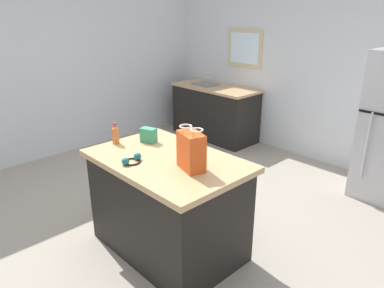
% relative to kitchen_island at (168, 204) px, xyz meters
% --- Properties ---
extents(ground, '(6.57, 6.57, 0.00)m').
position_rel_kitchen_island_xyz_m(ground, '(-0.29, 0.31, -0.46)').
color(ground, '#9E9384').
extents(back_wall, '(5.47, 0.13, 2.68)m').
position_rel_kitchen_island_xyz_m(back_wall, '(-0.30, 3.00, 0.88)').
color(back_wall, silver).
rests_on(back_wall, ground).
extents(left_wall, '(0.10, 5.37, 2.68)m').
position_rel_kitchen_island_xyz_m(left_wall, '(-3.02, 0.31, 0.88)').
color(left_wall, silver).
rests_on(left_wall, ground).
extents(kitchen_island, '(1.38, 0.91, 0.92)m').
position_rel_kitchen_island_xyz_m(kitchen_island, '(0.00, 0.00, 0.00)').
color(kitchen_island, black).
rests_on(kitchen_island, ground).
extents(sink_counter, '(1.52, 0.67, 1.08)m').
position_rel_kitchen_island_xyz_m(sink_counter, '(-1.86, 2.60, -0.01)').
color(sink_counter, black).
rests_on(sink_counter, ground).
extents(shopping_bag, '(0.28, 0.21, 0.35)m').
position_rel_kitchen_island_xyz_m(shopping_bag, '(0.31, -0.00, 0.61)').
color(shopping_bag, '#DB511E').
rests_on(shopping_bag, kitchen_island).
extents(small_box, '(0.17, 0.13, 0.14)m').
position_rel_kitchen_island_xyz_m(small_box, '(-0.42, 0.13, 0.52)').
color(small_box, '#388E66').
rests_on(small_box, kitchen_island).
extents(bottle, '(0.06, 0.06, 0.21)m').
position_rel_kitchen_island_xyz_m(bottle, '(-0.60, -0.12, 0.55)').
color(bottle, '#C66633').
rests_on(bottle, kitchen_island).
extents(ear_defenders, '(0.17, 0.20, 0.06)m').
position_rel_kitchen_island_xyz_m(ear_defenders, '(-0.13, -0.27, 0.48)').
color(ear_defenders, black).
rests_on(ear_defenders, kitchen_island).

